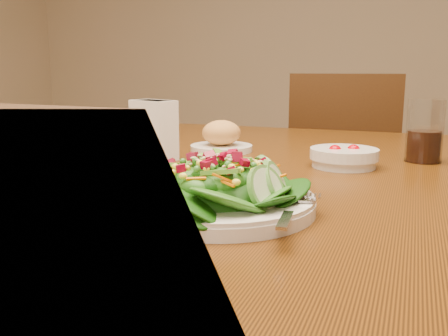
{
  "coord_description": "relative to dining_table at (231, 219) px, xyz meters",
  "views": [
    {
      "loc": [
        0.33,
        -0.89,
        0.94
      ],
      "look_at": [
        0.09,
        -0.26,
        0.81
      ],
      "focal_mm": 40.0,
      "sensor_mm": 36.0,
      "label": 1
    }
  ],
  "objects": [
    {
      "name": "chair_far",
      "position": [
        0.07,
        1.11,
        -0.16
      ],
      "size": [
        0.46,
        0.46,
        0.92
      ],
      "rotation": [
        0.0,
        0.0,
        3.22
      ],
      "color": "#341C08",
      "rests_on": "ground_plane"
    },
    {
      "name": "drinking_glass",
      "position": [
        0.35,
        0.21,
        0.16
      ],
      "size": [
        0.07,
        0.07,
        0.13
      ],
      "color": "silver",
      "rests_on": "dining_table"
    },
    {
      "name": "salad_plate",
      "position": [
        0.09,
        -0.28,
        0.13
      ],
      "size": [
        0.27,
        0.26,
        0.08
      ],
      "rotation": [
        0.0,
        0.0,
        0.33
      ],
      "color": "white",
      "rests_on": "dining_table"
    },
    {
      "name": "bread_plate",
      "position": [
        -0.09,
        0.19,
        0.13
      ],
      "size": [
        0.15,
        0.15,
        0.07
      ],
      "color": "white",
      "rests_on": "dining_table"
    },
    {
      "name": "dining_table",
      "position": [
        0.0,
        0.0,
        0.0
      ],
      "size": [
        0.9,
        1.4,
        0.75
      ],
      "color": "#5D3009",
      "rests_on": "ground_plane"
    },
    {
      "name": "napkin_holder",
      "position": [
        -0.19,
        0.04,
        0.17
      ],
      "size": [
        0.11,
        0.08,
        0.13
      ],
      "rotation": [
        0.0,
        0.0,
        -0.35
      ],
      "color": "white",
      "rests_on": "dining_table"
    },
    {
      "name": "tomato_bowl",
      "position": [
        0.2,
        0.1,
        0.12
      ],
      "size": [
        0.13,
        0.13,
        0.04
      ],
      "color": "white",
      "rests_on": "dining_table"
    }
  ]
}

